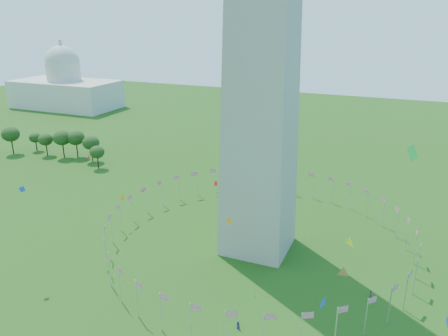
# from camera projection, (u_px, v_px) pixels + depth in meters

# --- Properties ---
(flag_ring) EXTENTS (80.24, 80.24, 9.00)m
(flag_ring) POSITION_uv_depth(u_px,v_px,m) (258.00, 232.00, 117.80)
(flag_ring) COLOR silver
(flag_ring) RESTS_ON ground
(capitol_building) EXTENTS (70.00, 35.00, 46.00)m
(capitol_building) POSITION_uv_depth(u_px,v_px,m) (64.00, 73.00, 290.19)
(capitol_building) COLOR beige
(capitol_building) RESTS_ON ground
(kites_aloft) EXTENTS (123.27, 61.85, 41.67)m
(kites_aloft) POSITION_uv_depth(u_px,v_px,m) (284.00, 239.00, 83.42)
(kites_aloft) COLOR yellow
(kites_aloft) RESTS_ON ground
(tree_line_west) EXTENTS (55.35, 15.61, 12.30)m
(tree_line_west) POSITION_uv_depth(u_px,v_px,m) (58.00, 145.00, 191.55)
(tree_line_west) COLOR #29511B
(tree_line_west) RESTS_ON ground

